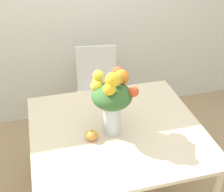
# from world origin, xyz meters

# --- Properties ---
(dining_table) EXTENTS (1.24, 1.15, 0.75)m
(dining_table) POSITION_xyz_m (0.00, 0.00, 0.66)
(dining_table) COLOR beige
(dining_table) RESTS_ON ground_plane
(flower_vase) EXTENTS (0.31, 0.31, 0.51)m
(flower_vase) POSITION_xyz_m (-0.04, -0.02, 1.04)
(flower_vase) COLOR silver
(flower_vase) RESTS_ON dining_table
(pumpkin) EXTENTS (0.09, 0.09, 0.08)m
(pumpkin) POSITION_xyz_m (-0.20, -0.07, 0.79)
(pumpkin) COLOR gold
(pumpkin) RESTS_ON dining_table
(dining_chair_near_window) EXTENTS (0.48, 0.48, 0.96)m
(dining_chair_near_window) POSITION_xyz_m (0.05, 0.91, 0.50)
(dining_chair_near_window) COLOR white
(dining_chair_near_window) RESTS_ON ground_plane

